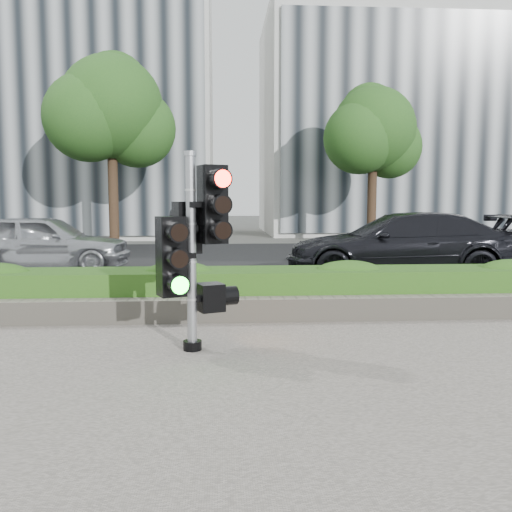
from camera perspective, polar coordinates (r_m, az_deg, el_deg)
name	(u,v)px	position (r m, az deg, el deg)	size (l,w,h in m)	color
ground	(269,360)	(6.20, 1.40, -10.93)	(120.00, 120.00, 0.00)	#51514C
sidewalk	(303,468)	(3.88, 4.92, -21.36)	(16.00, 11.00, 0.03)	#9E9389
road	(239,261)	(16.02, -1.77, -0.55)	(60.00, 13.00, 0.02)	black
curb	(253,303)	(9.24, -0.33, -4.95)	(60.00, 0.25, 0.12)	gray
stone_wall	(258,309)	(7.99, 0.19, -5.63)	(12.00, 0.32, 0.34)	gray
hedge	(255,291)	(8.59, -0.10, -3.66)	(12.00, 1.00, 0.68)	#57962E
building_left	(54,88)	(30.66, -20.50, 16.19)	(16.00, 9.00, 15.00)	#B7B7B2
building_right	(422,127)	(33.26, 17.07, 12.84)	(18.00, 10.00, 12.00)	#B7B7B2
tree_left	(111,111)	(21.11, -15.02, 14.50)	(4.61, 4.03, 7.34)	black
tree_right	(373,133)	(22.45, 12.17, 12.58)	(4.10, 3.58, 6.53)	black
traffic_signal	(193,242)	(6.37, -6.67, 1.52)	(0.85, 0.75, 2.32)	black
car_silver	(44,242)	(14.71, -21.41, 1.35)	(1.71, 4.25, 1.45)	#AEAFB5
car_dark	(400,245)	(12.82, 14.88, 1.10)	(2.12, 5.21, 1.51)	black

